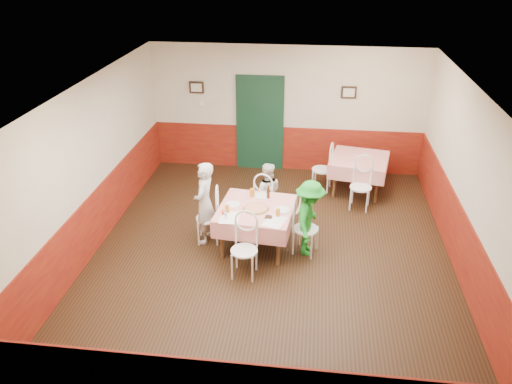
# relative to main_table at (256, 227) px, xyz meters

# --- Properties ---
(floor) EXTENTS (7.00, 7.00, 0.00)m
(floor) POSITION_rel_main_table_xyz_m (0.28, -0.15, -0.38)
(floor) COLOR black
(floor) RESTS_ON ground
(ceiling) EXTENTS (7.00, 7.00, 0.00)m
(ceiling) POSITION_rel_main_table_xyz_m (0.28, -0.15, 2.42)
(ceiling) COLOR white
(ceiling) RESTS_ON back_wall
(back_wall) EXTENTS (6.00, 0.10, 2.80)m
(back_wall) POSITION_rel_main_table_xyz_m (0.28, 3.35, 1.02)
(back_wall) COLOR beige
(back_wall) RESTS_ON ground
(front_wall) EXTENTS (6.00, 0.10, 2.80)m
(front_wall) POSITION_rel_main_table_xyz_m (0.28, -3.65, 1.02)
(front_wall) COLOR beige
(front_wall) RESTS_ON ground
(left_wall) EXTENTS (0.10, 7.00, 2.80)m
(left_wall) POSITION_rel_main_table_xyz_m (-2.72, -0.15, 1.02)
(left_wall) COLOR beige
(left_wall) RESTS_ON ground
(right_wall) EXTENTS (0.10, 7.00, 2.80)m
(right_wall) POSITION_rel_main_table_xyz_m (3.28, -0.15, 1.02)
(right_wall) COLOR beige
(right_wall) RESTS_ON ground
(wainscot_back) EXTENTS (6.00, 0.03, 1.00)m
(wainscot_back) POSITION_rel_main_table_xyz_m (0.28, 3.33, 0.12)
(wainscot_back) COLOR maroon
(wainscot_back) RESTS_ON ground
(wainscot_left) EXTENTS (0.03, 7.00, 1.00)m
(wainscot_left) POSITION_rel_main_table_xyz_m (-2.70, -0.15, 0.12)
(wainscot_left) COLOR maroon
(wainscot_left) RESTS_ON ground
(wainscot_right) EXTENTS (0.03, 7.00, 1.00)m
(wainscot_right) POSITION_rel_main_table_xyz_m (3.27, -0.15, 0.12)
(wainscot_right) COLOR maroon
(wainscot_right) RESTS_ON ground
(door) EXTENTS (0.96, 0.06, 2.10)m
(door) POSITION_rel_main_table_xyz_m (-0.32, 3.30, 0.68)
(door) COLOR black
(door) RESTS_ON ground
(picture_left) EXTENTS (0.32, 0.03, 0.26)m
(picture_left) POSITION_rel_main_table_xyz_m (-1.72, 3.30, 1.48)
(picture_left) COLOR black
(picture_left) RESTS_ON back_wall
(picture_right) EXTENTS (0.32, 0.03, 0.26)m
(picture_right) POSITION_rel_main_table_xyz_m (1.58, 3.30, 1.48)
(picture_right) COLOR black
(picture_right) RESTS_ON back_wall
(thermostat) EXTENTS (0.10, 0.03, 0.10)m
(thermostat) POSITION_rel_main_table_xyz_m (-1.62, 3.30, 1.12)
(thermostat) COLOR white
(thermostat) RESTS_ON back_wall
(main_table) EXTENTS (1.33, 1.33, 0.77)m
(main_table) POSITION_rel_main_table_xyz_m (0.00, 0.00, 0.00)
(main_table) COLOR red
(main_table) RESTS_ON ground
(second_table) EXTENTS (1.31, 1.31, 0.77)m
(second_table) POSITION_rel_main_table_xyz_m (1.85, 2.36, 0.00)
(second_table) COLOR red
(second_table) RESTS_ON ground
(chair_left) EXTENTS (0.47, 0.47, 0.90)m
(chair_left) POSITION_rel_main_table_xyz_m (-0.85, 0.08, 0.08)
(chair_left) COLOR white
(chair_left) RESTS_ON ground
(chair_right) EXTENTS (0.52, 0.52, 0.90)m
(chair_right) POSITION_rel_main_table_xyz_m (0.85, -0.08, 0.08)
(chair_right) COLOR white
(chair_right) RESTS_ON ground
(chair_far) EXTENTS (0.50, 0.50, 0.90)m
(chair_far) POSITION_rel_main_table_xyz_m (0.08, 0.85, 0.08)
(chair_far) COLOR white
(chair_far) RESTS_ON ground
(chair_near) EXTENTS (0.45, 0.45, 0.90)m
(chair_near) POSITION_rel_main_table_xyz_m (-0.08, -0.85, 0.08)
(chair_near) COLOR white
(chair_near) RESTS_ON ground
(chair_second_a) EXTENTS (0.49, 0.49, 0.90)m
(chair_second_a) POSITION_rel_main_table_xyz_m (1.10, 2.36, 0.08)
(chair_second_a) COLOR white
(chair_second_a) RESTS_ON ground
(chair_second_b) EXTENTS (0.49, 0.49, 0.90)m
(chair_second_b) POSITION_rel_main_table_xyz_m (1.85, 1.61, 0.08)
(chair_second_b) COLOR white
(chair_second_b) RESTS_ON ground
(pizza) EXTENTS (0.44, 0.44, 0.03)m
(pizza) POSITION_rel_main_table_xyz_m (0.00, -0.05, 0.40)
(pizza) COLOR #B74723
(pizza) RESTS_ON main_table
(plate_left) EXTENTS (0.27, 0.27, 0.01)m
(plate_left) POSITION_rel_main_table_xyz_m (-0.40, 0.05, 0.39)
(plate_left) COLOR white
(plate_left) RESTS_ON main_table
(plate_right) EXTENTS (0.27, 0.27, 0.01)m
(plate_right) POSITION_rel_main_table_xyz_m (0.45, -0.05, 0.39)
(plate_right) COLOR white
(plate_right) RESTS_ON main_table
(plate_far) EXTENTS (0.27, 0.27, 0.01)m
(plate_far) POSITION_rel_main_table_xyz_m (0.05, 0.41, 0.39)
(plate_far) COLOR white
(plate_far) RESTS_ON main_table
(glass_a) EXTENTS (0.07, 0.07, 0.13)m
(glass_a) POSITION_rel_main_table_xyz_m (-0.45, -0.22, 0.45)
(glass_a) COLOR #BF7219
(glass_a) RESTS_ON main_table
(glass_b) EXTENTS (0.08, 0.08, 0.13)m
(glass_b) POSITION_rel_main_table_xyz_m (0.39, -0.24, 0.45)
(glass_b) COLOR #BF7219
(glass_b) RESTS_ON main_table
(glass_c) EXTENTS (0.09, 0.09, 0.15)m
(glass_c) POSITION_rel_main_table_xyz_m (-0.11, 0.39, 0.46)
(glass_c) COLOR #BF7219
(glass_c) RESTS_ON main_table
(beer_bottle) EXTENTS (0.06, 0.06, 0.21)m
(beer_bottle) POSITION_rel_main_table_xyz_m (0.17, 0.36, 0.49)
(beer_bottle) COLOR #381C0A
(beer_bottle) RESTS_ON main_table
(shaker_a) EXTENTS (0.04, 0.04, 0.09)m
(shaker_a) POSITION_rel_main_table_xyz_m (-0.45, -0.35, 0.43)
(shaker_a) COLOR silver
(shaker_a) RESTS_ON main_table
(shaker_b) EXTENTS (0.04, 0.04, 0.09)m
(shaker_b) POSITION_rel_main_table_xyz_m (-0.43, -0.45, 0.43)
(shaker_b) COLOR silver
(shaker_b) RESTS_ON main_table
(shaker_c) EXTENTS (0.04, 0.04, 0.09)m
(shaker_c) POSITION_rel_main_table_xyz_m (-0.51, -0.30, 0.43)
(shaker_c) COLOR #B23319
(shaker_c) RESTS_ON main_table
(menu_left) EXTENTS (0.32, 0.41, 0.00)m
(menu_left) POSITION_rel_main_table_xyz_m (-0.38, -0.39, 0.39)
(menu_left) COLOR white
(menu_left) RESTS_ON main_table
(menu_right) EXTENTS (0.41, 0.47, 0.00)m
(menu_right) POSITION_rel_main_table_xyz_m (0.35, -0.42, 0.39)
(menu_right) COLOR white
(menu_right) RESTS_ON main_table
(wallet) EXTENTS (0.12, 0.10, 0.02)m
(wallet) POSITION_rel_main_table_xyz_m (0.24, -0.31, 0.40)
(wallet) COLOR black
(wallet) RESTS_ON main_table
(diner_left) EXTENTS (0.41, 0.57, 1.48)m
(diner_left) POSITION_rel_main_table_xyz_m (-0.90, 0.09, 0.36)
(diner_left) COLOR gray
(diner_left) RESTS_ON ground
(diner_far) EXTENTS (0.62, 0.51, 1.17)m
(diner_far) POSITION_rel_main_table_xyz_m (0.09, 0.90, 0.21)
(diner_far) COLOR gray
(diner_far) RESTS_ON ground
(diner_right) EXTENTS (0.60, 0.91, 1.33)m
(diner_right) POSITION_rel_main_table_xyz_m (0.90, -0.09, 0.29)
(diner_right) COLOR gray
(diner_right) RESTS_ON ground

